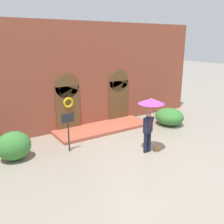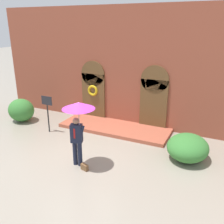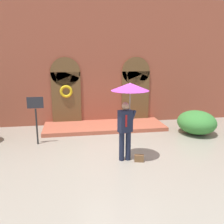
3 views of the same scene
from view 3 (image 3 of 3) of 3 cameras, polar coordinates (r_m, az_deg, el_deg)
name	(u,v)px [view 3 (image 3 of 3)]	position (r m, az deg, el deg)	size (l,w,h in m)	color
ground_plane	(118,155)	(8.13, 1.27, -9.84)	(80.00, 80.00, 0.00)	gray
building_facade	(101,65)	(11.60, -2.61, 10.65)	(14.00, 2.30, 5.60)	brown
person_with_umbrella	(129,98)	(7.27, 3.86, 3.13)	(1.10, 1.10, 2.36)	#191E33
handbag	(139,158)	(7.67, 6.21, -10.45)	(0.28, 0.12, 0.22)	brown
sign_post	(36,113)	(9.15, -17.02, -0.14)	(0.56, 0.06, 1.72)	black
shrub_right	(197,122)	(10.70, 18.77, -2.23)	(1.51, 1.70, 0.94)	#387A33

